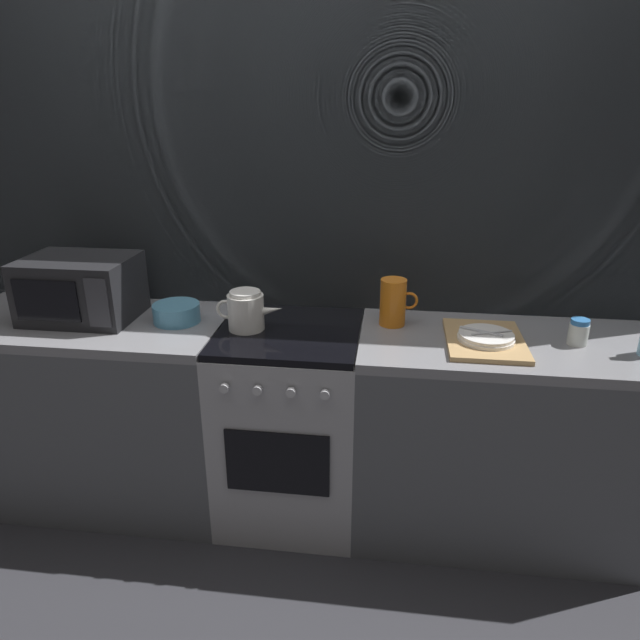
{
  "coord_description": "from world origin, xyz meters",
  "views": [
    {
      "loc": [
        0.41,
        -2.16,
        1.81
      ],
      "look_at": [
        0.13,
        0.0,
        0.95
      ],
      "focal_mm": 31.95,
      "sensor_mm": 36.0,
      "label": 1
    }
  ],
  "objects_px": {
    "microwave": "(81,288)",
    "mixing_bowl": "(177,313)",
    "stove_unit": "(291,423)",
    "dish_pile": "(485,339)",
    "kettle": "(246,311)",
    "pitcher": "(393,302)",
    "spice_jar": "(579,332)"
  },
  "relations": [
    {
      "from": "microwave",
      "to": "mixing_bowl",
      "type": "xyz_separation_m",
      "value": [
        0.42,
        0.0,
        -0.1
      ]
    },
    {
      "from": "mixing_bowl",
      "to": "stove_unit",
      "type": "bearing_deg",
      "value": -3.43
    },
    {
      "from": "mixing_bowl",
      "to": "dish_pile",
      "type": "distance_m",
      "value": 1.29
    },
    {
      "from": "mixing_bowl",
      "to": "kettle",
      "type": "bearing_deg",
      "value": -7.49
    },
    {
      "from": "stove_unit",
      "to": "kettle",
      "type": "distance_m",
      "value": 0.56
    },
    {
      "from": "stove_unit",
      "to": "dish_pile",
      "type": "bearing_deg",
      "value": -2.7
    },
    {
      "from": "kettle",
      "to": "dish_pile",
      "type": "height_order",
      "value": "kettle"
    },
    {
      "from": "stove_unit",
      "to": "microwave",
      "type": "bearing_deg",
      "value": 178.42
    },
    {
      "from": "microwave",
      "to": "pitcher",
      "type": "xyz_separation_m",
      "value": [
        1.34,
        0.09,
        -0.03
      ]
    },
    {
      "from": "stove_unit",
      "to": "dish_pile",
      "type": "relative_size",
      "value": 2.25
    },
    {
      "from": "pitcher",
      "to": "dish_pile",
      "type": "relative_size",
      "value": 0.5
    },
    {
      "from": "mixing_bowl",
      "to": "pitcher",
      "type": "height_order",
      "value": "pitcher"
    },
    {
      "from": "stove_unit",
      "to": "microwave",
      "type": "xyz_separation_m",
      "value": [
        -0.92,
        0.03,
        0.59
      ]
    },
    {
      "from": "microwave",
      "to": "pitcher",
      "type": "bearing_deg",
      "value": 3.99
    },
    {
      "from": "stove_unit",
      "to": "spice_jar",
      "type": "bearing_deg",
      "value": -0.08
    },
    {
      "from": "pitcher",
      "to": "dish_pile",
      "type": "bearing_deg",
      "value": -23.2
    },
    {
      "from": "stove_unit",
      "to": "mixing_bowl",
      "type": "xyz_separation_m",
      "value": [
        -0.5,
        0.03,
        0.49
      ]
    },
    {
      "from": "microwave",
      "to": "spice_jar",
      "type": "bearing_deg",
      "value": -0.74
    },
    {
      "from": "microwave",
      "to": "mixing_bowl",
      "type": "height_order",
      "value": "microwave"
    },
    {
      "from": "dish_pile",
      "to": "spice_jar",
      "type": "relative_size",
      "value": 3.81
    },
    {
      "from": "pitcher",
      "to": "spice_jar",
      "type": "relative_size",
      "value": 1.9
    },
    {
      "from": "dish_pile",
      "to": "microwave",
      "type": "bearing_deg",
      "value": 177.9
    },
    {
      "from": "kettle",
      "to": "pitcher",
      "type": "relative_size",
      "value": 1.42
    },
    {
      "from": "mixing_bowl",
      "to": "dish_pile",
      "type": "bearing_deg",
      "value": -2.98
    },
    {
      "from": "kettle",
      "to": "dish_pile",
      "type": "bearing_deg",
      "value": -1.48
    },
    {
      "from": "pitcher",
      "to": "spice_jar",
      "type": "height_order",
      "value": "pitcher"
    },
    {
      "from": "mixing_bowl",
      "to": "spice_jar",
      "type": "distance_m",
      "value": 1.65
    },
    {
      "from": "microwave",
      "to": "spice_jar",
      "type": "relative_size",
      "value": 4.38
    },
    {
      "from": "stove_unit",
      "to": "kettle",
      "type": "relative_size",
      "value": 3.16
    },
    {
      "from": "stove_unit",
      "to": "spice_jar",
      "type": "distance_m",
      "value": 1.25
    },
    {
      "from": "kettle",
      "to": "mixing_bowl",
      "type": "distance_m",
      "value": 0.33
    },
    {
      "from": "kettle",
      "to": "pitcher",
      "type": "xyz_separation_m",
      "value": [
        0.6,
        0.13,
        0.02
      ]
    }
  ]
}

